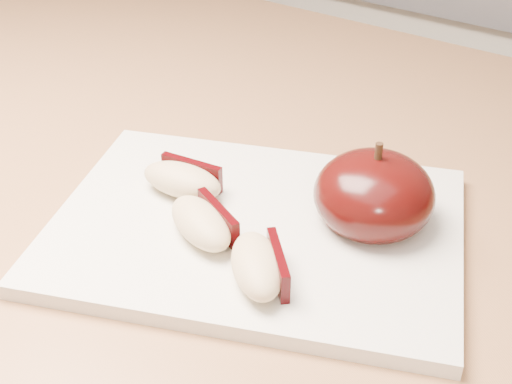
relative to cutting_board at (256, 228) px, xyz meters
The scene contains 5 objects.
cutting_board is the anchor object (origin of this frame).
apple_half 0.08m from the cutting_board, 37.31° to the left, with size 0.10×0.10×0.07m.
apple_wedge_a 0.07m from the cutting_board, behind, with size 0.07×0.04×0.02m.
apple_wedge_b 0.04m from the cutting_board, 120.59° to the right, with size 0.07×0.05×0.02m.
apple_wedge_c 0.06m from the cutting_board, 53.01° to the right, with size 0.07×0.07×0.02m.
Camera 1 is at (0.18, 0.08, 1.20)m, focal length 50.00 mm.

